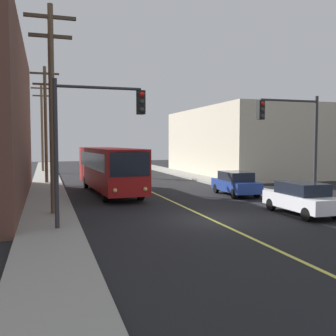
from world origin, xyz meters
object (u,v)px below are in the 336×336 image
object	(u,v)px
traffic_signal_left_corner	(94,125)
utility_pole_mid	(45,119)
city_bus	(109,167)
utility_pole_near	(52,100)
parked_car_white	(302,198)
parked_car_blue	(236,183)
utility_pole_far	(42,123)
traffic_signal_right_corner	(292,130)

from	to	relation	value
traffic_signal_left_corner	utility_pole_mid	bearing A→B (deg)	95.56
city_bus	utility_pole_near	bearing A→B (deg)	-116.05
parked_car_white	utility_pole_mid	bearing A→B (deg)	122.65
parked_car_blue	utility_pole_mid	bearing A→B (deg)	137.02
city_bus	utility_pole_far	world-z (taller)	utility_pole_far
parked_car_blue	parked_car_white	bearing A→B (deg)	-91.33
utility_pole_mid	traffic_signal_right_corner	bearing A→B (deg)	-53.46
utility_pole_mid	utility_pole_far	world-z (taller)	utility_pole_far
utility_pole_mid	traffic_signal_right_corner	distance (m)	21.33
parked_car_white	utility_pole_far	size ratio (longest dim) A/B	0.42
city_bus	utility_pole_near	size ratio (longest dim) A/B	1.22
utility_pole_mid	traffic_signal_right_corner	world-z (taller)	utility_pole_mid
utility_pole_far	traffic_signal_right_corner	world-z (taller)	utility_pole_far
traffic_signal_left_corner	traffic_signal_right_corner	distance (m)	11.00
utility_pole_far	traffic_signal_right_corner	xyz separation A→B (m)	(13.05, -31.54, -1.62)
traffic_signal_right_corner	parked_car_blue	bearing A→B (deg)	94.26
parked_car_blue	traffic_signal_left_corner	bearing A→B (deg)	-143.71
parked_car_white	parked_car_blue	distance (m)	7.44
utility_pole_near	traffic_signal_right_corner	size ratio (longest dim) A/B	1.67
parked_car_blue	traffic_signal_right_corner	xyz separation A→B (m)	(0.42, -5.69, 3.46)
utility_pole_far	traffic_signal_right_corner	size ratio (longest dim) A/B	1.76
traffic_signal_right_corner	traffic_signal_left_corner	bearing A→B (deg)	-169.82
city_bus	traffic_signal_right_corner	xyz separation A→B (m)	(8.44, -9.66, 2.49)
city_bus	utility_pole_far	bearing A→B (deg)	101.90
utility_pole_mid	traffic_signal_left_corner	world-z (taller)	utility_pole_mid
city_bus	parked_car_blue	xyz separation A→B (m)	(8.02, -3.97, -0.98)
utility_pole_near	parked_car_blue	bearing A→B (deg)	19.18
utility_pole_far	traffic_signal_left_corner	distance (m)	33.59
utility_pole_mid	parked_car_blue	bearing A→B (deg)	-42.98
utility_pole_far	traffic_signal_left_corner	world-z (taller)	utility_pole_far
parked_car_white	utility_pole_near	size ratio (longest dim) A/B	0.44
parked_car_blue	utility_pole_far	size ratio (longest dim) A/B	0.42
city_bus	parked_car_blue	bearing A→B (deg)	-26.31
traffic_signal_right_corner	city_bus	bearing A→B (deg)	131.16
utility_pole_far	utility_pole_mid	bearing A→B (deg)	-88.51
city_bus	parked_car_blue	world-z (taller)	city_bus
parked_car_blue	city_bus	bearing A→B (deg)	153.69
parked_car_white	traffic_signal_left_corner	xyz separation A→B (m)	(-10.23, -0.20, 3.46)
utility_pole_near	utility_pole_far	bearing A→B (deg)	91.21
utility_pole_near	traffic_signal_right_corner	xyz separation A→B (m)	(12.42, -1.52, -1.34)
city_bus	parked_car_white	xyz separation A→B (m)	(7.85, -11.40, -0.98)
city_bus	traffic_signal_left_corner	bearing A→B (deg)	-101.59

